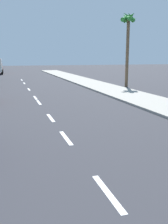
% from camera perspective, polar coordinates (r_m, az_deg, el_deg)
% --- Properties ---
extents(ground_plane, '(160.00, 160.00, 0.00)m').
position_cam_1_polar(ground_plane, '(17.06, -9.62, 1.51)').
color(ground_plane, '#2D2D33').
extents(sidewalk_strip, '(3.60, 80.00, 0.14)m').
position_cam_1_polar(sidewalk_strip, '(21.20, 10.15, 3.76)').
color(sidewalk_strip, '#9E998E').
rests_on(sidewalk_strip, ground).
extents(lane_stripe_2, '(0.16, 1.80, 0.01)m').
position_cam_1_polar(lane_stripe_2, '(6.31, 5.35, -17.56)').
color(lane_stripe_2, white).
rests_on(lane_stripe_2, ground).
extents(lane_stripe_3, '(0.16, 1.80, 0.01)m').
position_cam_1_polar(lane_stripe_3, '(10.11, -4.08, -5.79)').
color(lane_stripe_3, white).
rests_on(lane_stripe_3, ground).
extents(lane_stripe_4, '(0.16, 1.80, 0.01)m').
position_cam_1_polar(lane_stripe_4, '(13.45, -7.49, -1.29)').
color(lane_stripe_4, white).
rests_on(lane_stripe_4, ground).
extents(lane_stripe_5, '(0.16, 1.80, 0.01)m').
position_cam_1_polar(lane_stripe_5, '(18.14, -10.09, 2.14)').
color(lane_stripe_5, white).
rests_on(lane_stripe_5, ground).
extents(lane_stripe_6, '(0.16, 1.80, 0.01)m').
position_cam_1_polar(lane_stripe_6, '(20.27, -10.86, 3.16)').
color(lane_stripe_6, white).
rests_on(lane_stripe_6, ground).
extents(lane_stripe_7, '(0.16, 1.80, 0.01)m').
position_cam_1_polar(lane_stripe_7, '(25.70, -12.25, 4.99)').
color(lane_stripe_7, white).
rests_on(lane_stripe_7, ground).
extents(lane_stripe_8, '(0.16, 1.80, 0.01)m').
position_cam_1_polar(lane_stripe_8, '(31.78, -13.24, 6.29)').
color(lane_stripe_8, white).
rests_on(lane_stripe_8, ground).
extents(lane_stripe_9, '(0.16, 1.80, 0.01)m').
position_cam_1_polar(lane_stripe_9, '(36.35, -13.77, 6.98)').
color(lane_stripe_9, white).
rests_on(lane_stripe_9, ground).
extents(palm_tree_far, '(1.91, 1.86, 7.70)m').
position_cam_1_polar(palm_tree_far, '(27.70, 9.87, 18.17)').
color(palm_tree_far, brown).
rests_on(palm_tree_far, ground).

